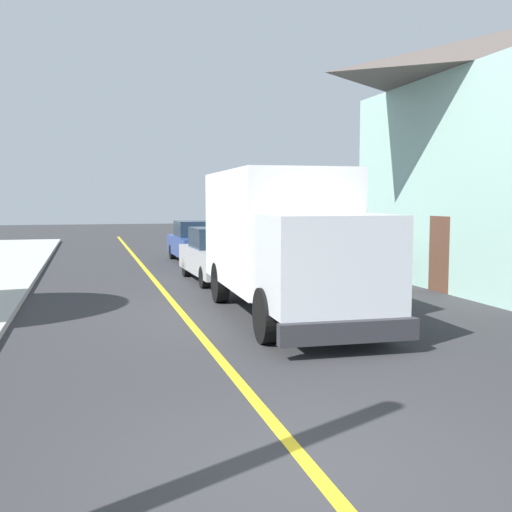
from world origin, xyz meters
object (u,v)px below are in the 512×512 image
box_truck (283,236)px  parked_van_across (330,257)px  parked_car_mid (197,242)px  parked_car_near (219,256)px

box_truck → parked_van_across: bearing=57.5°
box_truck → parked_van_across: 5.76m
box_truck → parked_car_mid: box_truck is taller
parked_van_across → box_truck: bearing=-122.5°
parked_car_near → parked_van_across: size_ratio=1.01×
parked_car_near → parked_car_mid: bearing=86.9°
box_truck → parked_car_mid: bearing=89.3°
parked_car_near → parked_car_mid: size_ratio=1.00×
box_truck → parked_car_near: (-0.18, 6.00, -0.97)m
parked_car_mid → parked_van_across: (2.90, -7.33, 0.00)m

